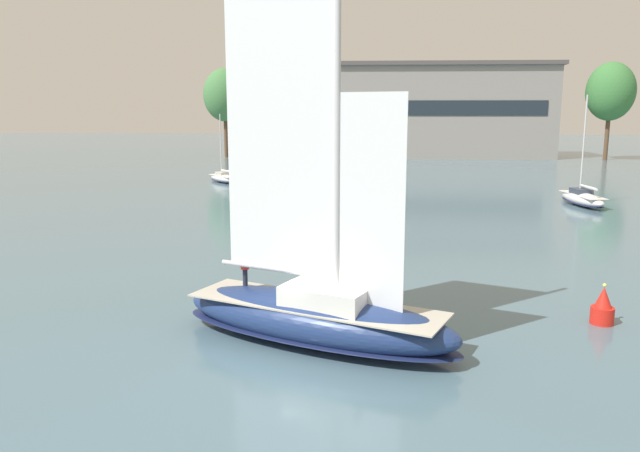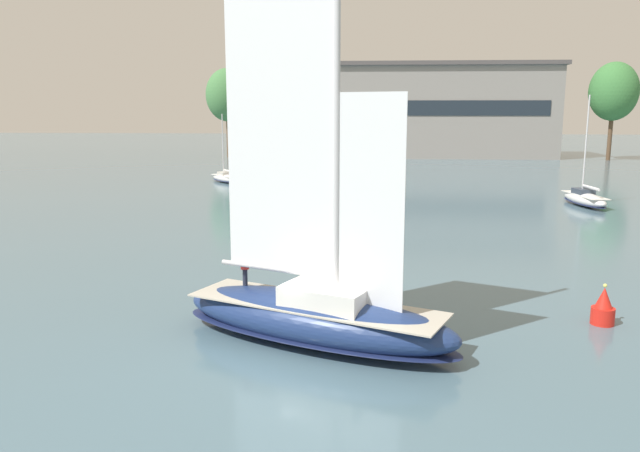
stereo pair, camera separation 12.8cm
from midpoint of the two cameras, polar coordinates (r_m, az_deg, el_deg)
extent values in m
plane|color=slate|center=(24.47, -0.35, -10.59)|extent=(400.00, 400.00, 0.00)
cube|color=gray|center=(118.68, 9.91, 10.19)|extent=(44.89, 12.98, 16.25)
cube|color=#1E2833|center=(112.16, 10.26, 10.57)|extent=(40.40, 0.10, 2.60)
cube|color=#514C4C|center=(118.93, 10.04, 14.27)|extent=(46.09, 14.18, 0.70)
cylinder|color=brown|center=(119.74, 25.02, 7.62)|extent=(0.72, 0.72, 8.99)
ellipsoid|color=#3D7A3D|center=(119.70, 25.30, 11.07)|extent=(8.09, 8.09, 9.89)
cylinder|color=brown|center=(116.80, -8.34, 8.37)|extent=(0.69, 0.69, 8.65)
ellipsoid|color=#477F47|center=(116.73, -8.44, 11.77)|extent=(7.79, 7.79, 9.52)
ellipsoid|color=navy|center=(24.13, -0.36, -8.43)|extent=(11.78, 7.52, 1.95)
ellipsoid|color=#19234C|center=(24.31, -0.36, -9.63)|extent=(11.90, 7.60, 0.23)
cube|color=#BCB7A8|center=(23.95, -0.36, -7.16)|extent=(10.32, 6.50, 0.06)
cube|color=silver|center=(23.57, 0.88, -6.36)|extent=(3.84, 3.34, 0.80)
cylinder|color=silver|center=(22.38, 1.73, 10.30)|extent=(0.23, 0.23, 14.32)
cylinder|color=silver|center=(24.42, -3.81, -3.96)|extent=(4.80, 2.24, 0.19)
cube|color=white|center=(23.52, -3.56, 9.95)|extent=(4.36, 1.93, 11.74)
cube|color=white|center=(22.08, 4.85, 1.86)|extent=(2.32, 1.03, 7.88)
cylinder|color=#232838|center=(25.85, -6.72, -4.83)|extent=(0.26, 0.26, 0.85)
cylinder|color=red|center=(25.66, -6.76, -3.22)|extent=(0.45, 0.45, 0.65)
sphere|color=tan|center=(25.56, -6.78, -2.25)|extent=(0.24, 0.24, 0.24)
ellipsoid|color=silver|center=(76.95, -8.58, 4.34)|extent=(5.00, 5.64, 1.00)
ellipsoid|color=#19234C|center=(76.98, -8.58, 4.14)|extent=(5.05, 5.70, 0.12)
cube|color=silver|center=(76.92, -8.59, 4.57)|extent=(4.35, 4.92, 0.06)
cube|color=beige|center=(77.16, -8.69, 4.76)|extent=(1.94, 2.02, 0.41)
cylinder|color=silver|center=(77.04, -8.82, 7.35)|extent=(0.12, 0.12, 7.39)
cylinder|color=silver|center=(76.09, -8.32, 4.98)|extent=(1.75, 2.13, 0.10)
cylinder|color=white|center=(76.08, -8.32, 5.03)|extent=(1.63, 1.96, 0.16)
ellipsoid|color=silver|center=(62.81, 23.09, 2.29)|extent=(2.87, 7.45, 1.24)
ellipsoid|color=#19234C|center=(62.86, 23.07, 1.98)|extent=(2.90, 7.53, 0.15)
cube|color=silver|center=(62.77, 23.11, 2.62)|extent=(2.44, 6.55, 0.06)
cube|color=#333D4C|center=(63.06, 22.99, 2.93)|extent=(1.65, 2.19, 0.51)
cylinder|color=silver|center=(62.88, 23.19, 6.82)|extent=(0.15, 0.15, 9.08)
cylinder|color=silver|center=(61.74, 23.58, 3.18)|extent=(0.50, 3.26, 0.12)
cylinder|color=white|center=(61.73, 23.59, 3.25)|extent=(0.54, 2.95, 0.20)
ellipsoid|color=silver|center=(84.08, 1.55, 5.16)|extent=(5.03, 9.12, 1.49)
ellipsoid|color=#19234C|center=(84.12, 1.55, 4.88)|extent=(5.08, 9.21, 0.18)
cube|color=silver|center=(84.04, 1.55, 5.46)|extent=(4.33, 7.99, 0.06)
cube|color=#333D4C|center=(84.43, 1.47, 5.71)|extent=(2.39, 2.87, 0.61)
cylinder|color=silver|center=(84.39, 1.44, 9.23)|extent=(0.18, 0.18, 10.98)
cylinder|color=silver|center=(82.74, 1.78, 6.00)|extent=(1.35, 3.81, 0.15)
cylinder|color=white|center=(82.73, 1.79, 6.07)|extent=(1.31, 3.46, 0.24)
cylinder|color=red|center=(28.85, 24.54, -7.49)|extent=(0.96, 0.96, 0.72)
cone|color=red|center=(28.62, 24.66, -5.97)|extent=(0.72, 0.72, 0.88)
sphere|color=#F2F266|center=(28.49, 24.74, -4.97)|extent=(0.16, 0.16, 0.16)
camera|label=1|loc=(0.06, -89.86, 0.03)|focal=35.00mm
camera|label=2|loc=(0.06, 90.14, -0.03)|focal=35.00mm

